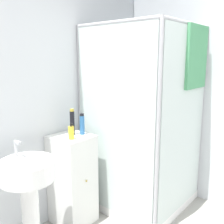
{
  "coord_description": "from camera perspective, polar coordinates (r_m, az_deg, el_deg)",
  "views": [
    {
      "loc": [
        -1.2,
        -0.37,
        1.63
      ],
      "look_at": [
        0.54,
        1.08,
        1.17
      ],
      "focal_mm": 42.0,
      "sensor_mm": 36.0,
      "label": 1
    }
  ],
  "objects": [
    {
      "name": "soap_dispenser",
      "position": [
        2.43,
        -8.87,
        -4.44
      ],
      "size": [
        0.05,
        0.05,
        0.15
      ],
      "color": "yellow",
      "rests_on": "vanity_cabinet"
    },
    {
      "name": "shampoo_bottle_tall_black",
      "position": [
        2.56,
        -8.65,
        -2.2
      ],
      "size": [
        0.04,
        0.04,
        0.25
      ],
      "color": "black",
      "rests_on": "vanity_cabinet"
    },
    {
      "name": "shampoo_bottle_blue",
      "position": [
        2.56,
        -6.54,
        -2.67
      ],
      "size": [
        0.05,
        0.05,
        0.21
      ],
      "color": "#2D66A3",
      "rests_on": "vanity_cabinet"
    },
    {
      "name": "shower_enclosure",
      "position": [
        2.96,
        7.22,
        -10.64
      ],
      "size": [
        0.99,
        1.02,
        1.97
      ],
      "color": "white",
      "rests_on": "ground_plane"
    },
    {
      "name": "sink",
      "position": [
        2.2,
        -17.68,
        -15.38
      ],
      "size": [
        0.42,
        0.42,
        1.0
      ],
      "color": "white",
      "rests_on": "ground_plane"
    },
    {
      "name": "vanity_cabinet",
      "position": [
        2.72,
        -8.6,
        -14.29
      ],
      "size": [
        0.35,
        0.4,
        0.9
      ],
      "color": "white",
      "rests_on": "ground_plane"
    },
    {
      "name": "wall_back",
      "position": [
        2.42,
        -19.91,
        1.87
      ],
      "size": [
        6.4,
        0.06,
        2.5
      ],
      "primitive_type": "cube",
      "color": "silver",
      "rests_on": "ground_plane"
    }
  ]
}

